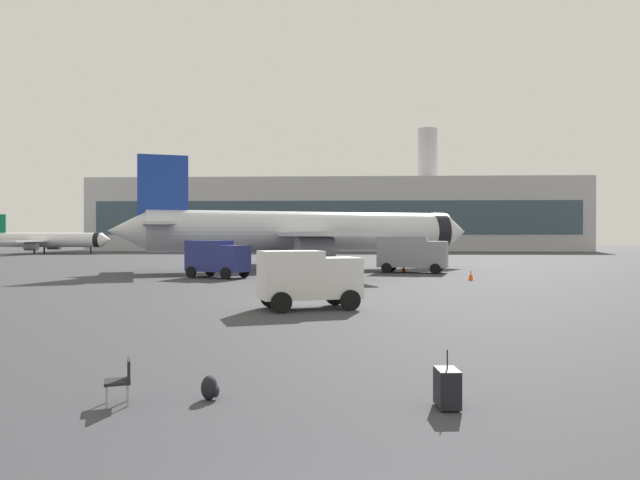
% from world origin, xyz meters
% --- Properties ---
extents(airplane_at_gate, '(34.57, 31.65, 10.50)m').
position_xyz_m(airplane_at_gate, '(-3.71, 50.49, 3.66)').
color(airplane_at_gate, silver).
rests_on(airplane_at_gate, ground).
extents(airplane_taxiing, '(24.59, 22.13, 7.24)m').
position_xyz_m(airplane_taxiing, '(-54.44, 98.06, 2.52)').
color(airplane_taxiing, white).
rests_on(airplane_taxiing, ground).
extents(service_truck, '(5.28, 4.15, 2.90)m').
position_xyz_m(service_truck, '(-9.82, 39.31, 1.61)').
color(service_truck, navy).
rests_on(service_truck, ground).
extents(fuel_truck, '(6.41, 3.92, 3.20)m').
position_xyz_m(fuel_truck, '(6.03, 46.21, 1.77)').
color(fuel_truck, gray).
rests_on(fuel_truck, ground).
extents(cargo_van, '(4.82, 3.53, 2.60)m').
position_xyz_m(cargo_van, '(-1.49, 20.32, 1.45)').
color(cargo_van, white).
rests_on(cargo_van, ground).
extents(safety_cone_near, '(0.44, 0.44, 0.79)m').
position_xyz_m(safety_cone_near, '(5.44, 47.33, 0.39)').
color(safety_cone_near, '#F2590C').
rests_on(safety_cone_near, ground).
extents(safety_cone_mid, '(0.44, 0.44, 0.78)m').
position_xyz_m(safety_cone_mid, '(-11.51, 56.74, 0.38)').
color(safety_cone_mid, '#F2590C').
rests_on(safety_cone_mid, ground).
extents(safety_cone_far, '(0.44, 0.44, 0.62)m').
position_xyz_m(safety_cone_far, '(-1.49, 32.66, 0.30)').
color(safety_cone_far, '#F2590C').
rests_on(safety_cone_far, ground).
extents(safety_cone_outer, '(0.44, 0.44, 0.80)m').
position_xyz_m(safety_cone_outer, '(9.37, 37.64, 0.39)').
color(safety_cone_outer, '#F2590C').
rests_on(safety_cone_outer, ground).
extents(rolling_suitcase, '(0.44, 0.67, 1.10)m').
position_xyz_m(rolling_suitcase, '(2.09, 5.63, 0.39)').
color(rolling_suitcase, black).
rests_on(rolling_suitcase, ground).
extents(traveller_backpack, '(0.36, 0.40, 0.48)m').
position_xyz_m(traveller_backpack, '(-2.51, 6.00, 0.23)').
color(traveller_backpack, black).
rests_on(traveller_backpack, ground).
extents(gate_chair, '(0.62, 0.62, 0.86)m').
position_xyz_m(gate_chair, '(-4.15, 5.62, 0.50)').
color(gate_chair, black).
rests_on(gate_chair, ground).
extents(terminal_building, '(108.56, 23.09, 27.92)m').
position_xyz_m(terminal_building, '(-1.92, 129.04, 8.04)').
color(terminal_building, '#B2B2B7').
rests_on(terminal_building, ground).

